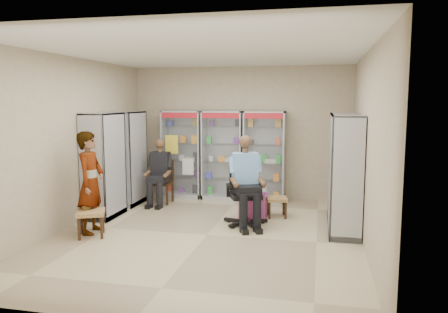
% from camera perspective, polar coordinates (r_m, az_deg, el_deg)
% --- Properties ---
extents(floor, '(6.00, 6.00, 0.00)m').
position_cam_1_polar(floor, '(7.42, -2.20, -10.18)').
color(floor, '#C5B389').
rests_on(floor, ground).
extents(room_shell, '(5.02, 6.02, 3.01)m').
position_cam_1_polar(room_shell, '(7.09, -2.27, 5.19)').
color(room_shell, '#C0B18F').
rests_on(room_shell, ground).
extents(cabinet_back_left, '(0.90, 0.50, 2.00)m').
position_cam_1_polar(cabinet_back_left, '(10.14, -5.40, 0.30)').
color(cabinet_back_left, '#B1B4B9').
rests_on(cabinet_back_left, floor).
extents(cabinet_back_mid, '(0.90, 0.50, 2.00)m').
position_cam_1_polar(cabinet_back_mid, '(9.89, -0.16, 0.15)').
color(cabinet_back_mid, '#A3A6AA').
rests_on(cabinet_back_mid, floor).
extents(cabinet_back_right, '(0.90, 0.50, 2.00)m').
position_cam_1_polar(cabinet_back_right, '(9.73, 5.31, 0.00)').
color(cabinet_back_right, '#B2B5BA').
rests_on(cabinet_back_right, floor).
extents(cabinet_right_far, '(0.90, 0.50, 2.00)m').
position_cam_1_polar(cabinet_right_far, '(8.54, 15.24, -1.23)').
color(cabinet_right_far, silver).
rests_on(cabinet_right_far, floor).
extents(cabinet_right_near, '(0.90, 0.50, 2.00)m').
position_cam_1_polar(cabinet_right_near, '(7.46, 15.61, -2.46)').
color(cabinet_right_near, silver).
rests_on(cabinet_right_near, floor).
extents(cabinet_left_far, '(0.90, 0.50, 2.00)m').
position_cam_1_polar(cabinet_left_far, '(9.62, -12.39, -0.22)').
color(cabinet_left_far, '#A1A3A8').
rests_on(cabinet_left_far, floor).
extents(cabinet_left_near, '(0.90, 0.50, 2.00)m').
position_cam_1_polar(cabinet_left_near, '(8.65, -15.45, -1.14)').
color(cabinet_left_near, silver).
rests_on(cabinet_left_near, floor).
extents(wooden_chair, '(0.42, 0.42, 0.94)m').
position_cam_1_polar(wooden_chair, '(9.63, -8.12, -3.31)').
color(wooden_chair, black).
rests_on(wooden_chair, floor).
extents(seated_customer, '(0.44, 0.60, 1.34)m').
position_cam_1_polar(seated_customer, '(9.54, -8.25, -2.19)').
color(seated_customer, black).
rests_on(seated_customer, floor).
extents(office_chair, '(0.86, 0.86, 1.20)m').
position_cam_1_polar(office_chair, '(7.88, 2.79, -4.64)').
color(office_chair, black).
rests_on(office_chair, floor).
extents(seated_shopkeeper, '(0.74, 0.84, 1.53)m').
position_cam_1_polar(seated_shopkeeper, '(7.80, 2.74, -3.54)').
color(seated_shopkeeper, '#699FCF').
rests_on(seated_shopkeeper, floor).
extents(pink_trunk, '(0.49, 0.47, 0.47)m').
position_cam_1_polar(pink_trunk, '(8.40, 3.83, -6.46)').
color(pink_trunk, '#BD4B8B').
rests_on(pink_trunk, floor).
extents(tea_glass, '(0.07, 0.07, 0.10)m').
position_cam_1_polar(tea_glass, '(8.33, 3.53, -4.58)').
color(tea_glass, '#502406').
rests_on(tea_glass, pink_trunk).
extents(woven_stool_a, '(0.46, 0.46, 0.38)m').
position_cam_1_polar(woven_stool_a, '(8.52, 6.90, -6.59)').
color(woven_stool_a, '#AC7F48').
rests_on(woven_stool_a, floor).
extents(woven_stool_b, '(0.58, 0.58, 0.44)m').
position_cam_1_polar(woven_stool_b, '(7.59, -16.95, -8.38)').
color(woven_stool_b, '#A46A45').
rests_on(woven_stool_b, floor).
extents(standing_man, '(0.46, 0.66, 1.73)m').
position_cam_1_polar(standing_man, '(7.68, -17.03, -3.27)').
color(standing_man, gray).
rests_on(standing_man, floor).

